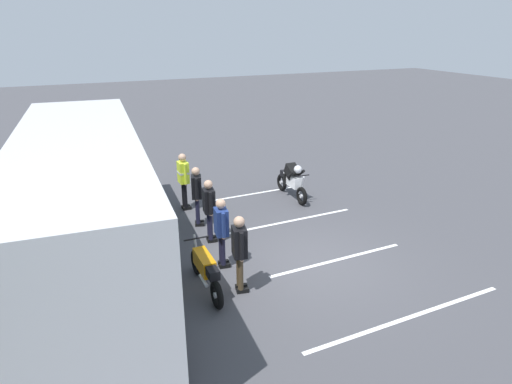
% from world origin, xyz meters
% --- Properties ---
extents(ground_plane, '(80.00, 80.00, 0.00)m').
position_xyz_m(ground_plane, '(0.00, 0.00, 0.00)').
color(ground_plane, '#424247').
extents(tour_bus, '(9.92, 3.17, 3.25)m').
position_xyz_m(tour_bus, '(1.68, 4.85, 1.64)').
color(tour_bus, silver).
rests_on(tour_bus, ground_plane).
extents(spectator_far_left, '(0.58, 0.37, 1.76)m').
position_xyz_m(spectator_far_left, '(-0.39, 2.01, 1.05)').
color(spectator_far_left, '#473823').
rests_on(spectator_far_left, ground_plane).
extents(spectator_left, '(0.58, 0.35, 1.73)m').
position_xyz_m(spectator_left, '(0.75, 2.00, 1.03)').
color(spectator_left, black).
rests_on(spectator_left, ground_plane).
extents(spectator_centre, '(0.58, 0.35, 1.72)m').
position_xyz_m(spectator_centre, '(2.13, 1.84, 1.02)').
color(spectator_centre, black).
rests_on(spectator_centre, ground_plane).
extents(spectator_right, '(0.57, 0.38, 1.74)m').
position_xyz_m(spectator_right, '(3.24, 1.84, 1.04)').
color(spectator_right, black).
rests_on(spectator_right, ground_plane).
extents(spectator_far_right, '(0.57, 0.32, 1.80)m').
position_xyz_m(spectator_far_right, '(4.55, 1.86, 1.08)').
color(spectator_far_right, black).
rests_on(spectator_far_right, ground_plane).
extents(parked_motorcycle_silver, '(2.05, 0.58, 0.99)m').
position_xyz_m(parked_motorcycle_silver, '(-0.06, 2.66, 0.48)').
color(parked_motorcycle_silver, black).
rests_on(parked_motorcycle_silver, ground_plane).
extents(stunt_motorcycle, '(2.05, 0.58, 1.23)m').
position_xyz_m(stunt_motorcycle, '(4.08, -1.66, 0.61)').
color(stunt_motorcycle, black).
rests_on(stunt_motorcycle, ground_plane).
extents(bay_line_b, '(0.21, 4.89, 0.01)m').
position_xyz_m(bay_line_b, '(-2.63, -0.69, 0.00)').
color(bay_line_b, white).
rests_on(bay_line_b, ground_plane).
extents(bay_line_c, '(0.18, 3.76, 0.01)m').
position_xyz_m(bay_line_c, '(-0.12, -0.69, 0.00)').
color(bay_line_c, white).
rests_on(bay_line_c, ground_plane).
extents(bay_line_d, '(0.19, 4.16, 0.01)m').
position_xyz_m(bay_line_d, '(2.40, -0.69, 0.00)').
color(bay_line_d, white).
rests_on(bay_line_d, ground_plane).
extents(bay_line_e, '(0.18, 3.72, 0.01)m').
position_xyz_m(bay_line_e, '(4.91, -0.69, 0.00)').
color(bay_line_e, white).
rests_on(bay_line_e, ground_plane).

